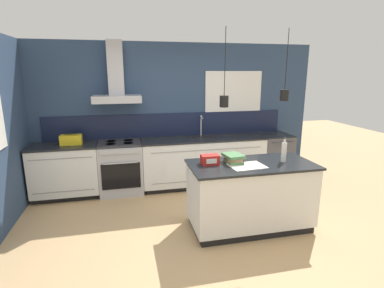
{
  "coord_description": "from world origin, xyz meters",
  "views": [
    {
      "loc": [
        -0.83,
        -3.47,
        2.09
      ],
      "look_at": [
        0.13,
        0.7,
        1.05
      ],
      "focal_mm": 28.0,
      "sensor_mm": 36.0,
      "label": 1
    }
  ],
  "objects_px": {
    "oven_range": "(121,167)",
    "dishwasher": "(273,157)",
    "yellow_toolbox": "(71,140)",
    "bottle_on_island": "(284,152)",
    "book_stack": "(234,158)",
    "red_supply_box": "(210,160)"
  },
  "relations": [
    {
      "from": "dishwasher",
      "to": "book_stack",
      "type": "bearing_deg",
      "value": -132.38
    },
    {
      "from": "dishwasher",
      "to": "bottle_on_island",
      "type": "bearing_deg",
      "value": -114.6
    },
    {
      "from": "bottle_on_island",
      "to": "yellow_toolbox",
      "type": "relative_size",
      "value": 0.96
    },
    {
      "from": "bottle_on_island",
      "to": "red_supply_box",
      "type": "relative_size",
      "value": 1.42
    },
    {
      "from": "bottle_on_island",
      "to": "book_stack",
      "type": "relative_size",
      "value": 1.07
    },
    {
      "from": "bottle_on_island",
      "to": "dishwasher",
      "type": "bearing_deg",
      "value": 65.4
    },
    {
      "from": "oven_range",
      "to": "yellow_toolbox",
      "type": "xyz_separation_m",
      "value": [
        -0.78,
        0.0,
        0.54
      ]
    },
    {
      "from": "red_supply_box",
      "to": "yellow_toolbox",
      "type": "bearing_deg",
      "value": 141.0
    },
    {
      "from": "oven_range",
      "to": "dishwasher",
      "type": "height_order",
      "value": "same"
    },
    {
      "from": "bottle_on_island",
      "to": "yellow_toolbox",
      "type": "distance_m",
      "value": 3.38
    },
    {
      "from": "oven_range",
      "to": "dishwasher",
      "type": "bearing_deg",
      "value": 0.08
    },
    {
      "from": "dishwasher",
      "to": "yellow_toolbox",
      "type": "distance_m",
      "value": 3.74
    },
    {
      "from": "bottle_on_island",
      "to": "yellow_toolbox",
      "type": "height_order",
      "value": "bottle_on_island"
    },
    {
      "from": "oven_range",
      "to": "dishwasher",
      "type": "distance_m",
      "value": 2.92
    },
    {
      "from": "bottle_on_island",
      "to": "book_stack",
      "type": "xyz_separation_m",
      "value": [
        -0.67,
        0.1,
        -0.08
      ]
    },
    {
      "from": "oven_range",
      "to": "red_supply_box",
      "type": "bearing_deg",
      "value": -53.45
    },
    {
      "from": "bottle_on_island",
      "to": "red_supply_box",
      "type": "distance_m",
      "value": 1.0
    },
    {
      "from": "oven_range",
      "to": "red_supply_box",
      "type": "xyz_separation_m",
      "value": [
        1.16,
        -1.56,
        0.52
      ]
    },
    {
      "from": "oven_range",
      "to": "bottle_on_island",
      "type": "bearing_deg",
      "value": -37.94
    },
    {
      "from": "book_stack",
      "to": "red_supply_box",
      "type": "xyz_separation_m",
      "value": [
        -0.32,
        0.01,
        0.0
      ]
    },
    {
      "from": "dishwasher",
      "to": "yellow_toolbox",
      "type": "xyz_separation_m",
      "value": [
        -3.7,
        0.0,
        0.54
      ]
    },
    {
      "from": "dishwasher",
      "to": "yellow_toolbox",
      "type": "relative_size",
      "value": 2.68
    }
  ]
}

